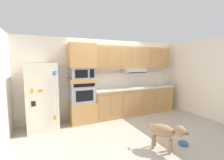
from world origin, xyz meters
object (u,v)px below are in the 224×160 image
object	(u,v)px
screwdriver	(155,86)
dog	(166,132)
refrigerator	(42,96)
microwave	(82,73)
built_in_oven	(82,92)
dog_food_bowl	(183,143)

from	to	relation	value
screwdriver	dog	world-z (taller)	screwdriver
refrigerator	microwave	world-z (taller)	refrigerator
dog	microwave	bearing A→B (deg)	173.00
refrigerator	built_in_oven	bearing A→B (deg)	3.60
microwave	dog_food_bowl	distance (m)	3.12
built_in_oven	microwave	distance (m)	0.56
built_in_oven	dog_food_bowl	bearing A→B (deg)	-53.54
screwdriver	dog_food_bowl	size ratio (longest dim) A/B	0.84
microwave	dog	xyz separation A→B (m)	(1.14, -2.24, -1.06)
dog	dog_food_bowl	bearing A→B (deg)	57.14
screwdriver	refrigerator	bearing A→B (deg)	179.77
refrigerator	microwave	xyz separation A→B (m)	(1.08, 0.07, 0.58)
microwave	dog_food_bowl	world-z (taller)	microwave
refrigerator	screwdriver	size ratio (longest dim) A/B	10.48
built_in_oven	screwdriver	size ratio (longest dim) A/B	4.17
refrigerator	dog	xyz separation A→B (m)	(2.21, -2.17, -0.48)
built_in_oven	screwdriver	distance (m)	2.64
microwave	dog_food_bowl	bearing A→B (deg)	-53.54
microwave	built_in_oven	bearing A→B (deg)	179.23
dog_food_bowl	built_in_oven	bearing A→B (deg)	126.46
screwdriver	microwave	bearing A→B (deg)	178.21
microwave	dog	world-z (taller)	microwave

